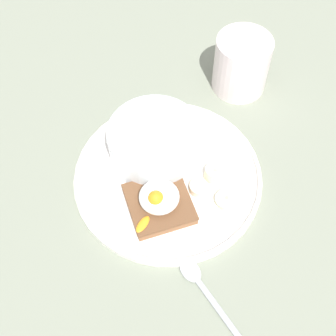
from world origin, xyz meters
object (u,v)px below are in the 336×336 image
(toast_slice, at_px, (159,204))
(banana_slice_back, at_px, (215,173))
(poached_egg, at_px, (159,197))
(spoon, at_px, (203,288))
(banana_slice_front, at_px, (226,200))
(coffee_mug, at_px, (241,64))
(oatmeal_bowl, at_px, (155,142))
(banana_slice_left, at_px, (199,188))

(toast_slice, distance_m, banana_slice_back, 0.09)
(poached_egg, bearing_deg, banana_slice_back, -5.73)
(spoon, bearing_deg, banana_slice_front, 34.69)
(toast_slice, xyz_separation_m, banana_slice_back, (0.09, -0.01, -0.00))
(banana_slice_front, distance_m, coffee_mug, 0.24)
(oatmeal_bowl, distance_m, spoon, 0.22)
(coffee_mug, distance_m, spoon, 0.37)
(banana_slice_back, bearing_deg, oatmeal_bowl, 115.96)
(coffee_mug, bearing_deg, banana_slice_left, -147.95)
(banana_slice_back, height_order, spoon, banana_slice_back)
(toast_slice, relative_size, banana_slice_front, 2.50)
(poached_egg, height_order, coffee_mug, coffee_mug)
(banana_slice_front, bearing_deg, spoon, -145.31)
(toast_slice, height_order, spoon, toast_slice)
(banana_slice_front, relative_size, banana_slice_back, 1.12)
(banana_slice_left, relative_size, banana_slice_back, 0.96)
(banana_slice_left, xyz_separation_m, coffee_mug, (0.19, 0.12, 0.03))
(oatmeal_bowl, relative_size, banana_slice_left, 3.64)
(toast_slice, relative_size, coffee_mug, 1.15)
(oatmeal_bowl, bearing_deg, spoon, -111.20)
(toast_slice, bearing_deg, banana_slice_front, -33.96)
(poached_egg, bearing_deg, coffee_mug, 22.92)
(banana_slice_front, height_order, banana_slice_back, banana_slice_back)
(oatmeal_bowl, xyz_separation_m, spoon, (-0.08, -0.20, -0.03))
(oatmeal_bowl, height_order, coffee_mug, coffee_mug)
(banana_slice_front, relative_size, spoon, 0.35)
(poached_egg, relative_size, spoon, 0.66)
(banana_slice_front, distance_m, banana_slice_left, 0.04)
(banana_slice_left, distance_m, banana_slice_back, 0.03)
(toast_slice, relative_size, spoon, 0.88)
(toast_slice, relative_size, banana_slice_back, 2.80)
(oatmeal_bowl, xyz_separation_m, banana_slice_back, (0.04, -0.09, -0.02))
(oatmeal_bowl, distance_m, banana_slice_front, 0.13)
(poached_egg, xyz_separation_m, coffee_mug, (0.25, 0.11, 0.01))
(banana_slice_back, bearing_deg, toast_slice, 173.86)
(oatmeal_bowl, distance_m, banana_slice_back, 0.10)
(poached_egg, relative_size, coffee_mug, 0.85)
(poached_egg, bearing_deg, toast_slice, 20.37)
(banana_slice_front, distance_m, banana_slice_back, 0.05)
(toast_slice, relative_size, banana_slice_left, 2.92)
(oatmeal_bowl, distance_m, poached_egg, 0.09)
(coffee_mug, bearing_deg, poached_egg, -157.08)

